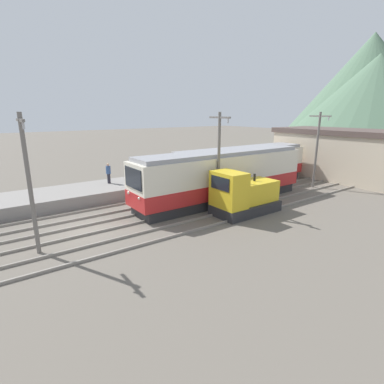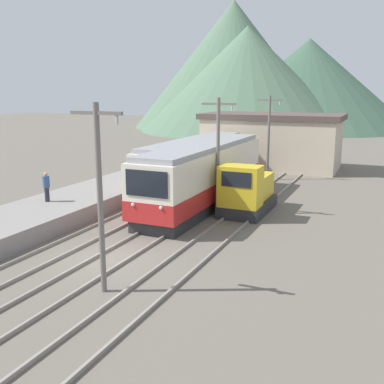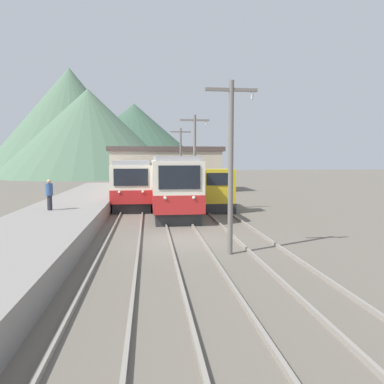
{
  "view_description": "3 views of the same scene",
  "coord_description": "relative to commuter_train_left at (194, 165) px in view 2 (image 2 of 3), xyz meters",
  "views": [
    {
      "loc": [
        16.89,
        -4.39,
        6.64
      ],
      "look_at": [
        1.45,
        6.64,
        1.56
      ],
      "focal_mm": 28.0,
      "sensor_mm": 36.0,
      "label": 1
    },
    {
      "loc": [
        10.62,
        -15.05,
        7.01
      ],
      "look_at": [
        0.96,
        6.73,
        1.63
      ],
      "focal_mm": 42.0,
      "sensor_mm": 36.0,
      "label": 2
    },
    {
      "loc": [
        -1.42,
        -16.79,
        3.74
      ],
      "look_at": [
        1.47,
        8.23,
        1.46
      ],
      "focal_mm": 35.0,
      "sensor_mm": 36.0,
      "label": 3
    }
  ],
  "objects": [
    {
      "name": "catenary_mast_mid",
      "position": [
        4.31,
        -6.51,
        1.99
      ],
      "size": [
        2.0,
        0.2,
        6.66
      ],
      "color": "slate",
      "rests_on": "ground"
    },
    {
      "name": "shunting_locomotive",
      "position": [
        5.8,
        -5.58,
        -0.44
      ],
      "size": [
        2.4,
        4.69,
        3.0
      ],
      "color": "#28282B",
      "rests_on": "ground"
    },
    {
      "name": "track_right",
      "position": [
        5.8,
        -15.19,
        -1.58
      ],
      "size": [
        1.54,
        60.0,
        0.14
      ],
      "color": "gray",
      "rests_on": "ground"
    },
    {
      "name": "commuter_train_left",
      "position": [
        0.0,
        0.0,
        0.0
      ],
      "size": [
        2.84,
        14.4,
        3.54
      ],
      "color": "#28282B",
      "rests_on": "ground"
    },
    {
      "name": "commuter_train_center",
      "position": [
        2.8,
        -4.84,
        0.14
      ],
      "size": [
        2.84,
        14.62,
        3.86
      ],
      "color": "#28282B",
      "rests_on": "ground"
    },
    {
      "name": "mountain_backdrop",
      "position": [
        -10.78,
        54.74,
        8.39
      ],
      "size": [
        52.84,
        47.96,
        23.93
      ],
      "color": "#517056",
      "rests_on": "ground"
    },
    {
      "name": "ground_plane",
      "position": [
        2.6,
        -15.19,
        -1.65
      ],
      "size": [
        200.0,
        200.0,
        0.0
      ],
      "primitive_type": "plane",
      "color": "#665E54"
    },
    {
      "name": "person_on_platform",
      "position": [
        -4.18,
        -11.12,
        0.19
      ],
      "size": [
        0.38,
        0.38,
        1.67
      ],
      "color": "#282833",
      "rests_on": "platform_left"
    },
    {
      "name": "track_center",
      "position": [
        2.8,
        -15.19,
        -1.58
      ],
      "size": [
        1.54,
        60.0,
        0.14
      ],
      "color": "gray",
      "rests_on": "ground"
    },
    {
      "name": "track_left",
      "position": [
        0.0,
        -15.19,
        -1.58
      ],
      "size": [
        1.54,
        60.0,
        0.14
      ],
      "color": "gray",
      "rests_on": "ground"
    },
    {
      "name": "catenary_mast_far",
      "position": [
        4.31,
        4.87,
        1.99
      ],
      "size": [
        2.0,
        0.2,
        6.66
      ],
      "color": "slate",
      "rests_on": "ground"
    },
    {
      "name": "catenary_mast_near",
      "position": [
        4.31,
        -17.89,
        1.99
      ],
      "size": [
        2.0,
        0.2,
        6.66
      ],
      "color": "slate",
      "rests_on": "ground"
    },
    {
      "name": "station_building",
      "position": [
        3.08,
        10.81,
        0.86
      ],
      "size": [
        12.6,
        6.3,
        4.98
      ],
      "color": "beige",
      "rests_on": "ground"
    }
  ]
}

